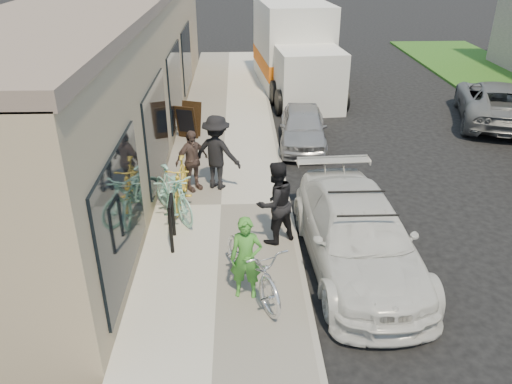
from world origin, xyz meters
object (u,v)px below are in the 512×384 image
object	(u,v)px
bike_rack	(171,218)
sedan_silver	(303,127)
cruiser_bike_b	(175,193)
bystander_a	(217,153)
bystander_b	(192,161)
cruiser_bike_c	(181,183)
cruiser_bike_a	(173,193)
man_standing	(275,203)
sandwich_board	(188,120)
woman_rider	(246,258)
tandem_bike	(253,265)
sedan_white	(358,235)
moving_truck	(295,52)
far_car_gray	(496,102)

from	to	relation	value
bike_rack	sedan_silver	bearing A→B (deg)	59.72
bike_rack	cruiser_bike_b	distance (m)	1.23
sedan_silver	bystander_a	xyz separation A→B (m)	(-2.45, -3.07, 0.49)
cruiser_bike_b	bystander_b	bearing A→B (deg)	75.60
cruiser_bike_b	bystander_a	size ratio (longest dim) A/B	1.06
sedan_silver	cruiser_bike_c	xyz separation A→B (m)	(-3.24, -3.92, 0.11)
bike_rack	cruiser_bike_b	xyz separation A→B (m)	(-0.08, 1.22, -0.08)
bike_rack	cruiser_bike_c	distance (m)	1.66
sedan_silver	cruiser_bike_a	bearing A→B (deg)	-121.37
bike_rack	man_standing	world-z (taller)	man_standing
bystander_b	man_standing	bearing A→B (deg)	-90.23
sedan_silver	bystander_b	size ratio (longest dim) A/B	2.25
cruiser_bike_b	bystander_b	xyz separation A→B (m)	(0.29, 1.19, 0.24)
sandwich_board	sedan_silver	distance (m)	3.46
woman_rider	bystander_b	size ratio (longest dim) A/B	0.99
tandem_bike	man_standing	size ratio (longest dim) A/B	1.20
tandem_bike	cruiser_bike_b	distance (m)	3.21
cruiser_bike_c	cruiser_bike_b	bearing A→B (deg)	-99.30
man_standing	bystander_b	bearing A→B (deg)	-83.21
cruiser_bike_b	bystander_a	bearing A→B (deg)	54.88
sedan_white	moving_truck	distance (m)	12.54
bike_rack	cruiser_bike_a	xyz separation A→B (m)	(-0.10, 1.12, -0.04)
cruiser_bike_a	cruiser_bike_b	world-z (taller)	cruiser_bike_a
man_standing	woman_rider	bearing A→B (deg)	39.84
bike_rack	sedan_silver	distance (m)	6.46
sedan_silver	cruiser_bike_c	bearing A→B (deg)	-123.91
sedan_silver	bystander_a	bearing A→B (deg)	-122.84
woman_rider	cruiser_bike_c	xyz separation A→B (m)	(-1.41, 3.32, -0.21)
man_standing	moving_truck	bearing A→B (deg)	-128.41
bystander_b	sedan_silver	bearing A→B (deg)	8.58
sandwich_board	far_car_gray	size ratio (longest dim) A/B	0.21
sedan_silver	cruiser_bike_b	world-z (taller)	cruiser_bike_b
sedan_silver	cruiser_bike_b	distance (m)	5.49
man_standing	bike_rack	bearing A→B (deg)	-29.42
sedan_silver	bystander_b	bearing A→B (deg)	-128.11
bike_rack	sandwich_board	world-z (taller)	sandwich_board
tandem_bike	cruiser_bike_a	bearing A→B (deg)	97.98
man_standing	cruiser_bike_a	bearing A→B (deg)	-57.48
bike_rack	tandem_bike	xyz separation A→B (m)	(1.54, -1.56, -0.05)
sedan_white	cruiser_bike_b	world-z (taller)	sedan_white
woman_rider	man_standing	bearing A→B (deg)	76.96
cruiser_bike_b	sedan_white	bearing A→B (deg)	-28.09
sedan_white	sedan_silver	size ratio (longest dim) A/B	1.41
tandem_bike	bystander_b	world-z (taller)	bystander_b
sandwich_board	tandem_bike	xyz separation A→B (m)	(1.71, -7.55, 0.01)
woman_rider	bystander_a	xyz separation A→B (m)	(-0.62, 4.16, 0.17)
far_car_gray	bystander_b	world-z (taller)	bystander_b
sedan_silver	woman_rider	size ratio (longest dim) A/B	2.27
cruiser_bike_c	far_car_gray	bearing A→B (deg)	33.25
bike_rack	tandem_bike	world-z (taller)	tandem_bike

